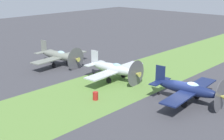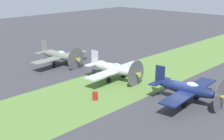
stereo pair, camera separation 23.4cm
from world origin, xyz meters
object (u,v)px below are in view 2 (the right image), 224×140
Objects in this scene: fuel_drum at (95,96)px; airplane_trail at (60,56)px; airplane_lead at (188,89)px; airplane_wingman at (114,69)px.

airplane_trail is at bearing -113.40° from fuel_drum.
airplane_wingman is at bearing -95.73° from airplane_lead.
airplane_wingman is 11.27× the size of fuel_drum.
airplane_lead is 10.93m from airplane_wingman.
airplane_wingman is 7.35m from fuel_drum.
airplane_wingman reaches higher than fuel_drum.
airplane_trail reaches higher than airplane_wingman.
airplane_wingman is at bearing -154.08° from fuel_drum.
airplane_lead is 1.01× the size of airplane_wingman.
fuel_drum is at bearing 22.47° from airplane_wingman.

